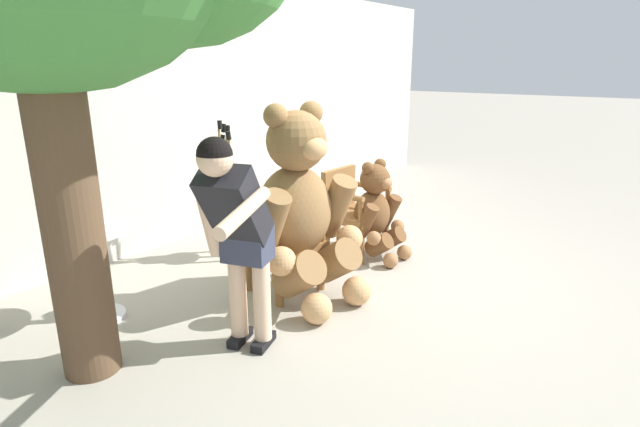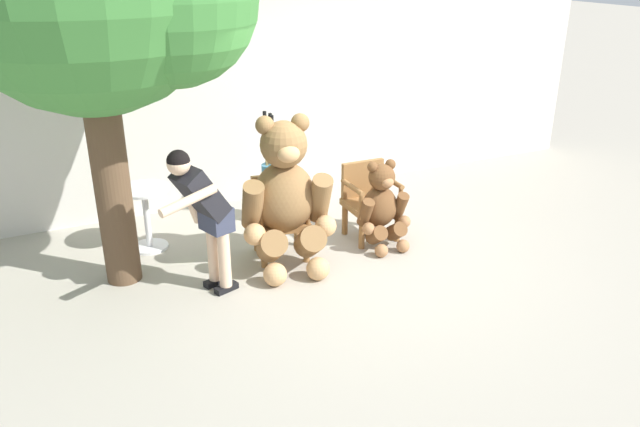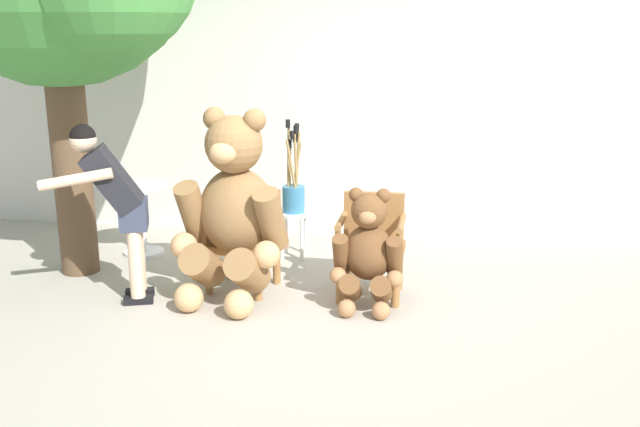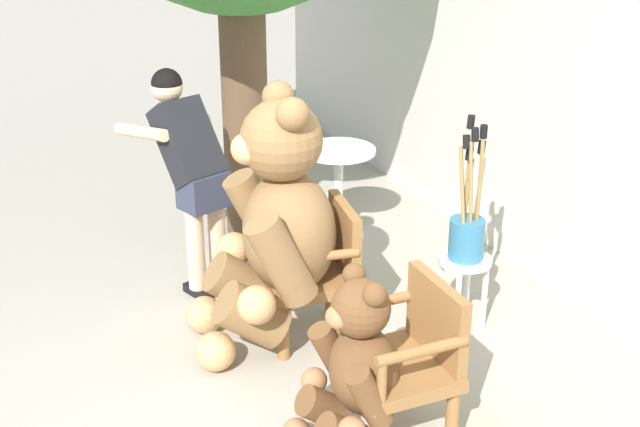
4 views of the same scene
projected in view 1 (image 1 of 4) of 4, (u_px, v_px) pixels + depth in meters
The scene contains 10 objects.
ground_plane at pixel (372, 284), 4.45m from camera, with size 60.00×60.00×0.00m, color #A8A091.
back_wall at pixel (189, 110), 5.44m from camera, with size 10.00×0.16×2.80m, color beige.
wooden_chair_left at pixel (279, 237), 4.25m from camera, with size 0.64×0.60×0.86m.
wooden_chair_right at pixel (352, 209), 5.09m from camera, with size 0.56×0.53×0.86m.
teddy_bear_large at pixel (301, 207), 3.99m from camera, with size 0.99×0.97×1.60m.
teddy_bear_small at pixel (377, 211), 4.91m from camera, with size 0.59×0.56×0.99m.
person_visitor at pixel (237, 228), 3.12m from camera, with size 0.75×0.65×1.50m.
white_stool at pixel (230, 223), 5.00m from camera, with size 0.34×0.34×0.46m.
brush_bucket at pixel (228, 192), 4.91m from camera, with size 0.22×0.22×0.91m.
round_side_table at pixel (91, 264), 3.72m from camera, with size 0.56×0.56×0.72m.
Camera 1 is at (-3.52, -2.11, 1.88)m, focal length 28.00 mm.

